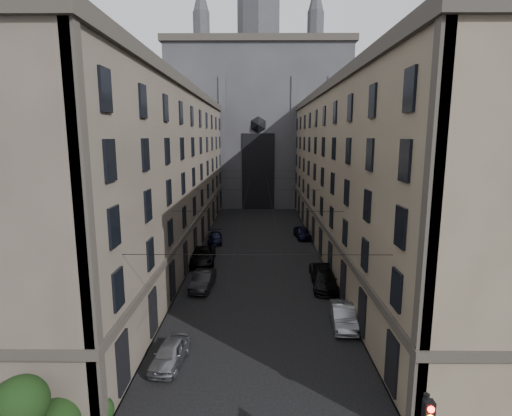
{
  "coord_description": "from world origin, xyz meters",
  "views": [
    {
      "loc": [
        0.07,
        -9.81,
        13.54
      ],
      "look_at": [
        -0.08,
        13.89,
        9.24
      ],
      "focal_mm": 28.0,
      "sensor_mm": 36.0,
      "label": 1
    }
  ],
  "objects_px": {
    "gothic_tower": "(258,115)",
    "car_right_near": "(343,316)",
    "car_right_midnear": "(322,272)",
    "car_right_midfar": "(324,280)",
    "car_left_near": "(170,353)",
    "car_left_far": "(215,238)",
    "car_right_far": "(302,232)",
    "car_left_midnear": "(203,280)",
    "car_left_midfar": "(202,256)"
  },
  "relations": [
    {
      "from": "gothic_tower",
      "to": "car_right_near",
      "type": "xyz_separation_m",
      "value": [
        6.2,
        -57.84,
        -17.05
      ]
    },
    {
      "from": "car_right_midnear",
      "to": "car_right_midfar",
      "type": "xyz_separation_m",
      "value": [
        -0.19,
        -2.29,
        0.12
      ]
    },
    {
      "from": "car_left_near",
      "to": "car_left_far",
      "type": "relative_size",
      "value": 0.92
    },
    {
      "from": "car_right_far",
      "to": "car_left_midnear",
      "type": "bearing_deg",
      "value": -127.18
    },
    {
      "from": "car_left_midfar",
      "to": "car_right_near",
      "type": "distance_m",
      "value": 18.88
    },
    {
      "from": "car_left_midnear",
      "to": "car_left_midfar",
      "type": "distance_m",
      "value": 7.34
    },
    {
      "from": "car_left_far",
      "to": "car_right_midnear",
      "type": "xyz_separation_m",
      "value": [
        11.72,
        -13.18,
        0.02
      ]
    },
    {
      "from": "car_left_midnear",
      "to": "car_right_near",
      "type": "relative_size",
      "value": 1.03
    },
    {
      "from": "car_left_far",
      "to": "car_right_near",
      "type": "distance_m",
      "value": 25.59
    },
    {
      "from": "car_right_far",
      "to": "car_right_midfar",
      "type": "bearing_deg",
      "value": -95.88
    },
    {
      "from": "gothic_tower",
      "to": "car_left_far",
      "type": "relative_size",
      "value": 13.08
    },
    {
      "from": "car_right_midnear",
      "to": "car_left_near",
      "type": "bearing_deg",
      "value": -126.46
    },
    {
      "from": "car_left_near",
      "to": "car_right_midnear",
      "type": "bearing_deg",
      "value": 58.48
    },
    {
      "from": "car_left_midnear",
      "to": "car_right_far",
      "type": "bearing_deg",
      "value": 63.24
    },
    {
      "from": "car_left_midnear",
      "to": "car_right_near",
      "type": "xyz_separation_m",
      "value": [
        11.13,
        -7.12,
        -0.02
      ]
    },
    {
      "from": "car_right_midnear",
      "to": "car_right_near",
      "type": "bearing_deg",
      "value": -88.34
    },
    {
      "from": "gothic_tower",
      "to": "car_right_far",
      "type": "bearing_deg",
      "value": -79.69
    },
    {
      "from": "car_left_midnear",
      "to": "car_right_midfar",
      "type": "distance_m",
      "value": 10.94
    },
    {
      "from": "car_left_midnear",
      "to": "car_left_far",
      "type": "relative_size",
      "value": 1.06
    },
    {
      "from": "car_left_near",
      "to": "car_right_far",
      "type": "bearing_deg",
      "value": 76.25
    },
    {
      "from": "car_right_midfar",
      "to": "car_left_midnear",
      "type": "bearing_deg",
      "value": -175.5
    },
    {
      "from": "car_left_midnear",
      "to": "car_left_far",
      "type": "xyz_separation_m",
      "value": [
        -0.6,
        15.62,
        -0.13
      ]
    },
    {
      "from": "car_left_far",
      "to": "car_right_far",
      "type": "bearing_deg",
      "value": 6.72
    },
    {
      "from": "car_left_near",
      "to": "car_right_midnear",
      "type": "height_order",
      "value": "car_left_near"
    },
    {
      "from": "car_left_midnear",
      "to": "car_left_near",
      "type": "bearing_deg",
      "value": -87.08
    },
    {
      "from": "car_left_midfar",
      "to": "car_right_far",
      "type": "height_order",
      "value": "car_left_midfar"
    },
    {
      "from": "car_right_near",
      "to": "car_right_midnear",
      "type": "bearing_deg",
      "value": 94.56
    },
    {
      "from": "car_left_midfar",
      "to": "car_right_far",
      "type": "xyz_separation_m",
      "value": [
        11.99,
        10.76,
        -0.05
      ]
    },
    {
      "from": "car_left_midnear",
      "to": "car_right_far",
      "type": "distance_m",
      "value": 21.05
    },
    {
      "from": "car_left_far",
      "to": "car_right_far",
      "type": "relative_size",
      "value": 0.97
    },
    {
      "from": "car_right_far",
      "to": "car_left_far",
      "type": "bearing_deg",
      "value": -174.25
    },
    {
      "from": "car_left_midnear",
      "to": "car_left_midfar",
      "type": "xyz_separation_m",
      "value": [
        -1.11,
        7.26,
        0.05
      ]
    },
    {
      "from": "car_left_near",
      "to": "car_right_near",
      "type": "relative_size",
      "value": 0.9
    },
    {
      "from": "car_left_far",
      "to": "car_right_far",
      "type": "distance_m",
      "value": 11.72
    },
    {
      "from": "gothic_tower",
      "to": "car_left_near",
      "type": "xyz_separation_m",
      "value": [
        -5.23,
        -62.85,
        -17.1
      ]
    },
    {
      "from": "car_left_midfar",
      "to": "gothic_tower",
      "type": "bearing_deg",
      "value": 78.54
    },
    {
      "from": "gothic_tower",
      "to": "car_left_midfar",
      "type": "bearing_deg",
      "value": -97.91
    },
    {
      "from": "car_left_midfar",
      "to": "car_right_near",
      "type": "height_order",
      "value": "car_left_midfar"
    },
    {
      "from": "car_right_midfar",
      "to": "car_left_near",
      "type": "bearing_deg",
      "value": -128.75
    },
    {
      "from": "gothic_tower",
      "to": "car_left_midnear",
      "type": "relative_size",
      "value": 12.33
    },
    {
      "from": "car_left_midfar",
      "to": "car_right_midnear",
      "type": "height_order",
      "value": "car_left_midfar"
    },
    {
      "from": "car_left_near",
      "to": "car_left_midfar",
      "type": "relative_size",
      "value": 0.69
    },
    {
      "from": "car_right_midfar",
      "to": "car_left_midfar",
      "type": "bearing_deg",
      "value": 153.18
    },
    {
      "from": "car_right_midfar",
      "to": "car_right_far",
      "type": "relative_size",
      "value": 1.17
    },
    {
      "from": "car_left_far",
      "to": "car_right_midnear",
      "type": "distance_m",
      "value": 17.64
    },
    {
      "from": "car_right_midnear",
      "to": "car_right_far",
      "type": "distance_m",
      "value": 15.58
    },
    {
      "from": "car_left_midfar",
      "to": "car_left_far",
      "type": "relative_size",
      "value": 1.34
    },
    {
      "from": "car_left_midnear",
      "to": "car_right_near",
      "type": "bearing_deg",
      "value": -28.27
    },
    {
      "from": "car_left_far",
      "to": "gothic_tower",
      "type": "bearing_deg",
      "value": 75.97
    },
    {
      "from": "car_left_near",
      "to": "car_right_near",
      "type": "height_order",
      "value": "car_right_near"
    }
  ]
}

